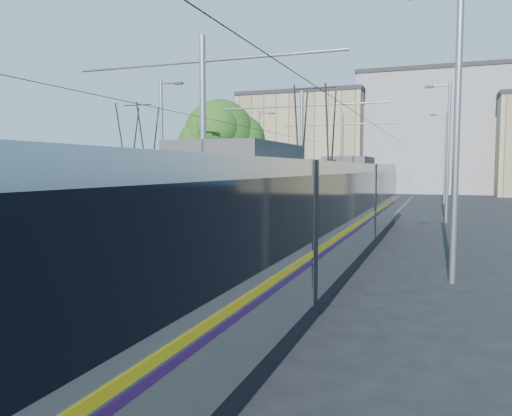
% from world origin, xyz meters
% --- Properties ---
extents(ground, '(160.00, 160.00, 0.00)m').
position_xyz_m(ground, '(0.00, 0.00, 0.00)').
color(ground, black).
rests_on(ground, ground).
extents(platform, '(4.00, 50.00, 0.30)m').
position_xyz_m(platform, '(0.00, 17.00, 0.15)').
color(platform, gray).
rests_on(platform, ground).
extents(tactile_strip_left, '(0.70, 50.00, 0.01)m').
position_xyz_m(tactile_strip_left, '(-1.45, 17.00, 0.30)').
color(tactile_strip_left, gray).
rests_on(tactile_strip_left, platform).
extents(tactile_strip_right, '(0.70, 50.00, 0.01)m').
position_xyz_m(tactile_strip_right, '(1.45, 17.00, 0.30)').
color(tactile_strip_right, gray).
rests_on(tactile_strip_right, platform).
extents(rails, '(8.71, 70.00, 0.03)m').
position_xyz_m(rails, '(0.00, 17.00, 0.02)').
color(rails, gray).
rests_on(rails, ground).
extents(tram_left, '(2.43, 31.64, 5.50)m').
position_xyz_m(tram_left, '(-3.60, 9.80, 1.71)').
color(tram_left, black).
rests_on(tram_left, ground).
extents(tram_right, '(2.43, 29.71, 5.50)m').
position_xyz_m(tram_right, '(3.60, 8.22, 1.86)').
color(tram_right, black).
rests_on(tram_right, ground).
extents(catenary, '(9.20, 70.00, 7.00)m').
position_xyz_m(catenary, '(0.00, 14.15, 4.52)').
color(catenary, slate).
rests_on(catenary, platform).
extents(street_lamps, '(15.18, 38.22, 8.00)m').
position_xyz_m(street_lamps, '(-0.00, 21.00, 4.18)').
color(street_lamps, slate).
rests_on(street_lamps, ground).
extents(shelter, '(0.75, 1.07, 2.21)m').
position_xyz_m(shelter, '(0.76, 16.63, 1.46)').
color(shelter, black).
rests_on(shelter, platform).
extents(tree, '(5.44, 5.03, 7.90)m').
position_xyz_m(tree, '(-7.05, 25.72, 5.34)').
color(tree, '#382314').
rests_on(tree, ground).
extents(building_left, '(16.32, 12.24, 13.00)m').
position_xyz_m(building_left, '(-10.00, 60.00, 6.51)').
color(building_left, '#978B66').
rests_on(building_left, ground).
extents(building_centre, '(18.36, 14.28, 15.37)m').
position_xyz_m(building_centre, '(6.00, 64.00, 7.70)').
color(building_centre, gray).
rests_on(building_centre, ground).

